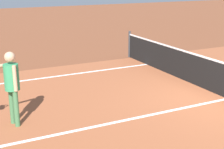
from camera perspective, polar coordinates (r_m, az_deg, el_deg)
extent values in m
cube|color=white|center=(7.77, 2.07, -7.83)|extent=(0.10, 6.40, 0.01)
cylinder|color=#33383D|center=(13.67, 2.99, 5.19)|extent=(0.09, 0.09, 1.07)
cylinder|color=#3F7247|center=(7.63, -15.98, -5.65)|extent=(0.11, 0.11, 0.82)
cylinder|color=#3F7247|center=(7.81, -16.69, -5.17)|extent=(0.11, 0.11, 0.82)
cylinder|color=#338C59|center=(7.50, -16.76, -0.42)|extent=(0.32, 0.32, 0.58)
sphere|color=tan|center=(7.38, -17.04, 2.86)|extent=(0.23, 0.23, 0.23)
cylinder|color=tan|center=(7.34, -16.21, -0.65)|extent=(0.08, 0.08, 0.56)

